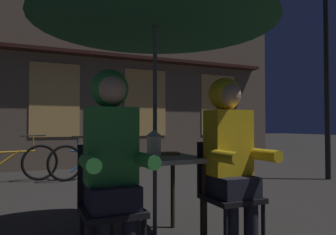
% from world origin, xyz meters
% --- Properties ---
extents(cafe_table, '(0.72, 0.72, 0.74)m').
position_xyz_m(cafe_table, '(0.00, 0.00, 0.64)').
color(cafe_table, '#B2AD9E').
rests_on(cafe_table, ground_plane).
extents(patio_umbrella, '(2.10, 2.10, 2.31)m').
position_xyz_m(patio_umbrella, '(0.00, 0.00, 2.06)').
color(patio_umbrella, '#4C4C51').
rests_on(patio_umbrella, ground_plane).
extents(lantern, '(0.11, 0.11, 0.23)m').
position_xyz_m(lantern, '(-0.04, -0.09, 0.86)').
color(lantern, white).
rests_on(lantern, cafe_table).
extents(chair_left, '(0.40, 0.40, 0.87)m').
position_xyz_m(chair_left, '(-0.48, -0.37, 0.49)').
color(chair_left, black).
rests_on(chair_left, ground_plane).
extents(chair_right, '(0.40, 0.40, 0.87)m').
position_xyz_m(chair_right, '(0.48, -0.37, 0.49)').
color(chair_right, black).
rests_on(chair_right, ground_plane).
extents(person_left_hooded, '(0.45, 0.56, 1.40)m').
position_xyz_m(person_left_hooded, '(-0.48, -0.43, 0.85)').
color(person_left_hooded, black).
rests_on(person_left_hooded, ground_plane).
extents(person_right_hooded, '(0.45, 0.56, 1.40)m').
position_xyz_m(person_right_hooded, '(0.48, -0.43, 0.85)').
color(person_right_hooded, black).
rests_on(person_right_hooded, ground_plane).
extents(shopfront_building, '(10.00, 0.93, 6.20)m').
position_xyz_m(shopfront_building, '(0.62, 5.40, 3.09)').
color(shopfront_building, '#6B5B4C').
rests_on(shopfront_building, ground_plane).
extents(street_lamp, '(0.32, 0.32, 3.88)m').
position_xyz_m(street_lamp, '(4.15, 1.69, 2.71)').
color(street_lamp, black).
rests_on(street_lamp, ground_plane).
extents(bicycle_second, '(1.65, 0.42, 0.84)m').
position_xyz_m(bicycle_second, '(-1.32, 3.62, 0.35)').
color(bicycle_second, black).
rests_on(bicycle_second, ground_plane).
extents(bicycle_third, '(1.66, 0.35, 0.84)m').
position_xyz_m(bicycle_third, '(0.09, 3.52, 0.35)').
color(bicycle_third, black).
rests_on(bicycle_third, ground_plane).
extents(book, '(0.23, 0.20, 0.02)m').
position_xyz_m(book, '(0.16, 0.08, 0.75)').
color(book, olive).
rests_on(book, cafe_table).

